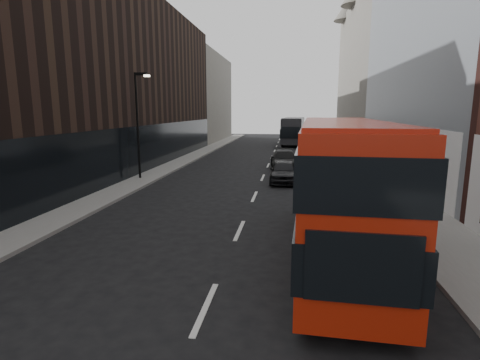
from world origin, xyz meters
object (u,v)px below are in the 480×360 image
at_px(car_a, 284,171).
at_px(car_b, 313,161).
at_px(car_c, 285,160).
at_px(street_lamp, 138,118).
at_px(red_bus, 341,182).
at_px(grey_bus, 293,130).

relative_size(car_a, car_b, 0.99).
bearing_deg(car_c, car_a, -94.18).
xyz_separation_m(street_lamp, red_bus, (11.78, -12.06, -1.74)).
distance_m(street_lamp, car_a, 10.32).
relative_size(car_b, car_c, 0.82).
relative_size(street_lamp, car_a, 1.63).
bearing_deg(car_c, car_b, -2.64).
height_order(car_a, car_b, car_a).
bearing_deg(street_lamp, red_bus, -45.68).
xyz_separation_m(car_a, car_b, (2.22, 5.54, -0.02)).
bearing_deg(car_a, red_bus, -80.69).
relative_size(car_a, car_c, 0.81).
bearing_deg(car_c, street_lamp, -152.85).
xyz_separation_m(car_b, car_c, (-2.27, -0.08, 0.05)).
xyz_separation_m(street_lamp, car_a, (9.71, 0.54, -3.45)).
bearing_deg(car_c, red_bus, -88.01).
bearing_deg(street_lamp, car_a, 3.20).
bearing_deg(car_b, street_lamp, -156.89).
height_order(red_bus, car_a, red_bus).
bearing_deg(car_b, car_c, 178.16).
height_order(street_lamp, grey_bus, street_lamp).
distance_m(car_a, car_c, 5.46).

